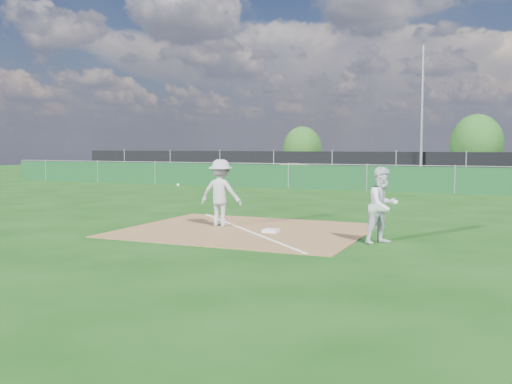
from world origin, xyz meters
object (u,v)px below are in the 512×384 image
(car_right, at_px, (454,168))
(car_mid, at_px, (364,166))
(light_pole, at_px, (422,114))
(first_base, at_px, (271,231))
(car_left, at_px, (343,164))
(runner, at_px, (383,205))
(tree_mid, at_px, (477,144))
(play_at_first, at_px, (221,193))
(tree_left, at_px, (302,149))

(car_right, bearing_deg, car_mid, 73.74)
(light_pole, relative_size, car_right, 1.59)
(first_base, xyz_separation_m, car_left, (-5.37, 27.00, 0.79))
(first_base, height_order, car_right, car_right)
(runner, height_order, tree_mid, tree_mid)
(light_pole, bearing_deg, car_mid, 135.17)
(car_mid, bearing_deg, car_right, -104.71)
(play_at_first, relative_size, car_left, 0.38)
(first_base, xyz_separation_m, car_mid, (-3.68, 26.20, 0.74))
(runner, distance_m, tree_left, 34.50)
(play_at_first, height_order, car_left, play_at_first)
(car_right, relative_size, tree_mid, 1.12)
(light_pole, xyz_separation_m, runner, (2.09, -22.25, -3.15))
(tree_left, height_order, tree_mid, tree_mid)
(first_base, height_order, tree_mid, tree_mid)
(light_pole, distance_m, runner, 22.57)
(tree_mid, bearing_deg, car_right, -99.60)
(first_base, relative_size, car_left, 0.07)
(light_pole, relative_size, car_mid, 1.68)
(car_mid, relative_size, car_right, 0.95)
(runner, distance_m, tree_mid, 32.65)
(first_base, distance_m, runner, 2.98)
(runner, bearing_deg, tree_mid, 33.91)
(car_left, relative_size, tree_left, 1.31)
(play_at_first, bearing_deg, first_base, -16.34)
(light_pole, bearing_deg, runner, -84.63)
(car_left, distance_m, car_mid, 1.87)
(light_pole, xyz_separation_m, car_mid, (-4.42, 4.40, -3.21))
(car_left, height_order, tree_left, tree_left)
(runner, distance_m, car_left, 28.64)
(play_at_first, bearing_deg, tree_left, 105.05)
(play_at_first, bearing_deg, car_mid, 94.52)
(first_base, distance_m, car_left, 27.54)
(tree_mid, bearing_deg, runner, -90.92)
(runner, xyz_separation_m, car_right, (-0.54, 26.32, -0.11))
(light_pole, distance_m, tree_mid, 10.82)
(car_mid, xyz_separation_m, tree_mid, (7.04, 5.96, 1.52))
(car_left, bearing_deg, car_mid, -101.81)
(first_base, bearing_deg, play_at_first, 163.66)
(tree_left, bearing_deg, first_base, -72.41)
(car_left, bearing_deg, first_base, -155.37)
(runner, relative_size, car_right, 0.34)
(car_right, bearing_deg, play_at_first, 158.07)
(tree_left, bearing_deg, play_at_first, -74.95)
(first_base, xyz_separation_m, car_right, (2.30, 25.87, 0.68))
(car_mid, bearing_deg, runner, -177.82)
(first_base, height_order, car_left, car_left)
(play_at_first, distance_m, car_mid, 25.80)
(car_mid, height_order, car_right, car_mid)
(car_right, bearing_deg, tree_left, 52.07)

